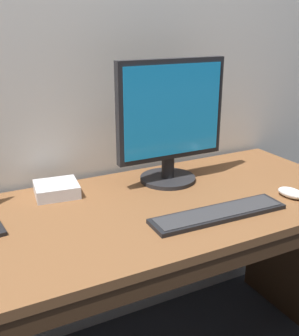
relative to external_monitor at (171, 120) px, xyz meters
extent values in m
cube|color=brown|center=(-0.29, -0.16, -0.27)|extent=(1.85, 0.71, 0.03)
cube|color=#3D2716|center=(0.61, -0.16, -0.66)|extent=(0.04, 0.65, 0.74)
cube|color=#3D2716|center=(-0.29, -0.50, -0.32)|extent=(1.78, 0.02, 0.06)
cylinder|color=black|center=(0.00, 0.02, -0.25)|extent=(0.23, 0.23, 0.02)
cylinder|color=black|center=(0.00, 0.02, -0.20)|extent=(0.05, 0.05, 0.09)
cube|color=black|center=(0.00, 0.00, 0.04)|extent=(0.45, 0.03, 0.38)
cube|color=#198CD8|center=(0.00, -0.02, 0.04)|extent=(0.41, 0.00, 0.34)
cube|color=black|center=(-0.01, -0.34, -0.25)|extent=(0.49, 0.13, 0.01)
cube|color=#2D2D30|center=(-0.01, -0.34, -0.24)|extent=(0.46, 0.11, 0.00)
ellipsoid|color=white|center=(0.32, -0.34, -0.24)|extent=(0.08, 0.11, 0.04)
cube|color=silver|center=(-0.44, 0.08, -0.23)|extent=(0.17, 0.16, 0.05)
camera|label=1|loc=(-0.78, -1.34, 0.36)|focal=43.87mm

